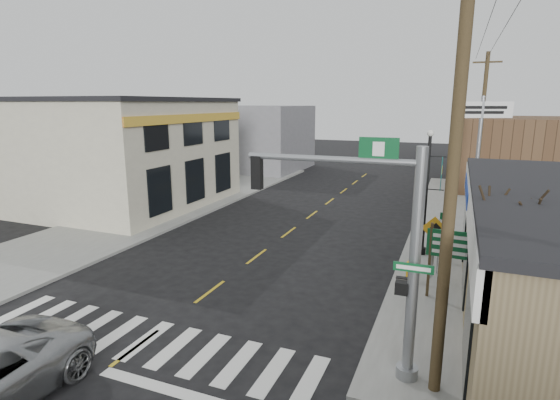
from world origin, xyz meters
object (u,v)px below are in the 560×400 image
at_px(dance_center_sign, 480,128).
at_px(utility_pole_near, 453,169).
at_px(bare_tree, 513,201).
at_px(fire_hydrant, 409,269).
at_px(utility_pole_far, 481,129).
at_px(traffic_signal_pole, 385,239).
at_px(guide_sign, 450,252).
at_px(lamp_post, 428,184).

height_order(dance_center_sign, utility_pole_near, utility_pole_near).
relative_size(bare_tree, utility_pole_near, 0.51).
bearing_deg(utility_pole_near, fire_hydrant, 106.40).
bearing_deg(fire_hydrant, dance_center_sign, 76.59).
bearing_deg(utility_pole_far, traffic_signal_pole, -98.82).
distance_m(utility_pole_near, utility_pole_far, 21.08).
xyz_separation_m(dance_center_sign, utility_pole_near, (-1.15, -16.72, 0.01)).
bearing_deg(fire_hydrant, utility_pole_far, 79.67).
distance_m(guide_sign, fire_hydrant, 2.34).
relative_size(fire_hydrant, utility_pole_near, 0.07).
bearing_deg(dance_center_sign, utility_pole_near, -114.69).
bearing_deg(guide_sign, utility_pole_far, 89.09).
relative_size(traffic_signal_pole, lamp_post, 1.06).
bearing_deg(lamp_post, guide_sign, -92.37).
xyz_separation_m(traffic_signal_pole, dance_center_sign, (2.49, 16.50, 1.75)).
xyz_separation_m(lamp_post, dance_center_sign, (2.12, 7.01, 2.04)).
relative_size(lamp_post, utility_pole_far, 0.57).
distance_m(lamp_post, utility_pole_near, 9.96).
height_order(traffic_signal_pole, utility_pole_near, utility_pole_near).
xyz_separation_m(guide_sign, fire_hydrant, (-1.37, 1.36, -1.32)).
bearing_deg(dance_center_sign, fire_hydrant, -124.18).
xyz_separation_m(guide_sign, dance_center_sign, (1.05, 11.50, 3.50)).
xyz_separation_m(fire_hydrant, utility_pole_far, (2.63, 14.46, 4.55)).
distance_m(traffic_signal_pole, utility_pole_near, 2.22).
bearing_deg(guide_sign, dance_center_sign, 88.46).
xyz_separation_m(fire_hydrant, bare_tree, (2.77, -3.74, 3.68)).
height_order(lamp_post, utility_pole_near, utility_pole_near).
height_order(traffic_signal_pole, dance_center_sign, dance_center_sign).
bearing_deg(traffic_signal_pole, utility_pole_far, 81.40).
distance_m(traffic_signal_pole, utility_pole_far, 21.04).
relative_size(dance_center_sign, bare_tree, 1.34).
height_order(fire_hydrant, utility_pole_far, utility_pole_far).
distance_m(dance_center_sign, utility_pole_near, 16.76).
bearing_deg(traffic_signal_pole, utility_pole_near, -10.48).
bearing_deg(lamp_post, dance_center_sign, 57.44).
bearing_deg(dance_center_sign, lamp_post, -127.56).
bearing_deg(utility_pole_far, guide_sign, -95.98).
xyz_separation_m(traffic_signal_pole, guide_sign, (1.44, 4.99, -1.75)).
bearing_deg(fire_hydrant, guide_sign, -44.81).
relative_size(dance_center_sign, utility_pole_near, 0.68).
distance_m(guide_sign, utility_pole_far, 16.20).
distance_m(bare_tree, utility_pole_far, 18.22).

